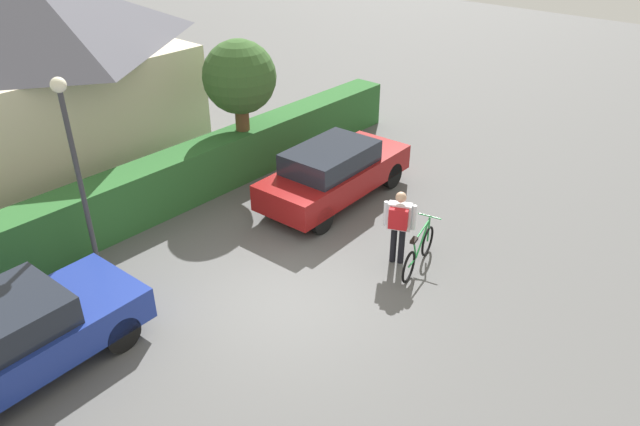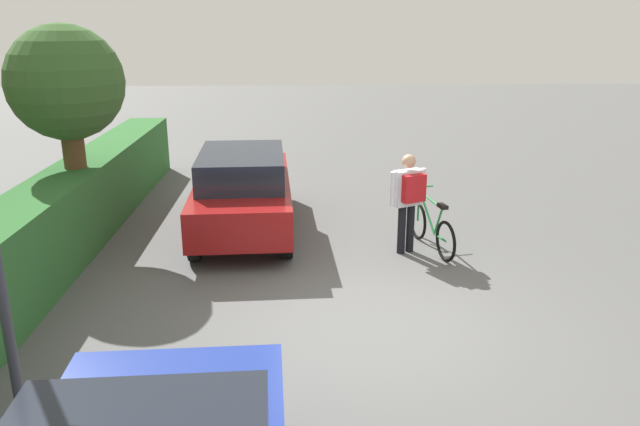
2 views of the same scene
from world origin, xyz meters
The scene contains 9 objects.
ground_plane centered at (0.00, 0.00, 0.00)m, with size 60.00×60.00×0.00m, color #545454.
hedge_row centered at (0.00, 4.66, 0.65)m, with size 17.43×0.90×1.30m, color #2B612C.
house_distant centered at (0.24, 8.78, 2.65)m, with size 7.02×4.99×5.17m.
parked_car_near centered at (-4.24, 1.91, 0.74)m, with size 4.26×1.93×1.42m.
parked_car_far centered at (3.69, 1.91, 0.78)m, with size 4.32×1.80×1.47m.
bicycle centered at (2.59, -1.26, 0.37)m, with size 1.71×0.58×0.95m.
person_rider centered at (2.44, -0.83, 0.99)m, with size 0.48×0.61×1.64m.
street_lamp centered at (-1.79, 3.60, 2.62)m, with size 0.28×0.28×4.03m.
tree_kerbside centered at (3.23, 4.63, 2.63)m, with size 1.85×1.85×3.62m.
Camera 1 is at (-6.35, -6.39, 7.05)m, focal length 33.35 mm.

